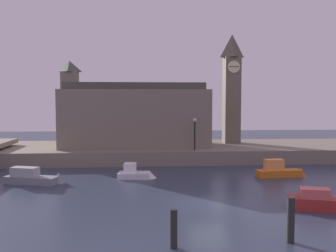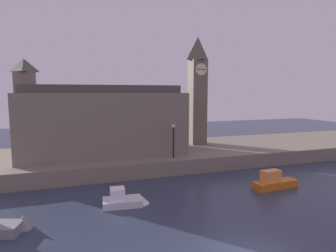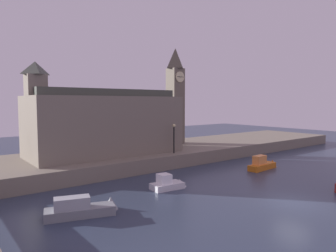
{
  "view_description": "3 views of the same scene",
  "coord_description": "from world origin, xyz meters",
  "px_view_note": "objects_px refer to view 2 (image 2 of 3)",
  "views": [
    {
      "loc": [
        -4.5,
        -24.45,
        6.78
      ],
      "look_at": [
        -1.56,
        14.61,
        4.13
      ],
      "focal_mm": 40.74,
      "sensor_mm": 36.0,
      "label": 1
    },
    {
      "loc": [
        -8.14,
        -11.0,
        8.01
      ],
      "look_at": [
        1.48,
        17.51,
        4.46
      ],
      "focal_mm": 30.44,
      "sensor_mm": 36.0,
      "label": 2
    },
    {
      "loc": [
        -20.72,
        -11.82,
        7.33
      ],
      "look_at": [
        1.71,
        16.98,
        4.51
      ],
      "focal_mm": 33.03,
      "sensor_mm": 36.0,
      "label": 3
    }
  ],
  "objects_px": {
    "clock_tower": "(197,89)",
    "boat_patrol_orange": "(278,182)",
    "streetlamp": "(173,137)",
    "parliament_hall": "(101,121)",
    "boat_ferry_white": "(127,200)"
  },
  "relations": [
    {
      "from": "parliament_hall",
      "to": "streetlamp",
      "type": "height_order",
      "value": "parliament_hall"
    },
    {
      "from": "parliament_hall",
      "to": "boat_ferry_white",
      "type": "bearing_deg",
      "value": -87.15
    },
    {
      "from": "clock_tower",
      "to": "boat_patrol_orange",
      "type": "bearing_deg",
      "value": -84.75
    },
    {
      "from": "clock_tower",
      "to": "boat_ferry_white",
      "type": "relative_size",
      "value": 3.8
    },
    {
      "from": "streetlamp",
      "to": "boat_patrol_orange",
      "type": "xyz_separation_m",
      "value": [
        6.79,
        -7.29,
        -3.13
      ]
    },
    {
      "from": "boat_patrol_orange",
      "to": "boat_ferry_white",
      "type": "distance_m",
      "value": 12.81
    },
    {
      "from": "parliament_hall",
      "to": "boat_ferry_white",
      "type": "xyz_separation_m",
      "value": [
        0.56,
        -11.26,
        -4.63
      ]
    },
    {
      "from": "clock_tower",
      "to": "parliament_hall",
      "type": "relative_size",
      "value": 0.8
    },
    {
      "from": "boat_patrol_orange",
      "to": "streetlamp",
      "type": "bearing_deg",
      "value": 132.99
    },
    {
      "from": "clock_tower",
      "to": "parliament_hall",
      "type": "height_order",
      "value": "clock_tower"
    },
    {
      "from": "parliament_hall",
      "to": "streetlamp",
      "type": "bearing_deg",
      "value": -33.41
    },
    {
      "from": "clock_tower",
      "to": "boat_patrol_orange",
      "type": "xyz_separation_m",
      "value": [
        1.27,
        -13.81,
        -7.89
      ]
    },
    {
      "from": "parliament_hall",
      "to": "boat_ferry_white",
      "type": "height_order",
      "value": "parliament_hall"
    },
    {
      "from": "clock_tower",
      "to": "boat_patrol_orange",
      "type": "height_order",
      "value": "clock_tower"
    },
    {
      "from": "boat_patrol_orange",
      "to": "clock_tower",
      "type": "bearing_deg",
      "value": 95.25
    }
  ]
}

